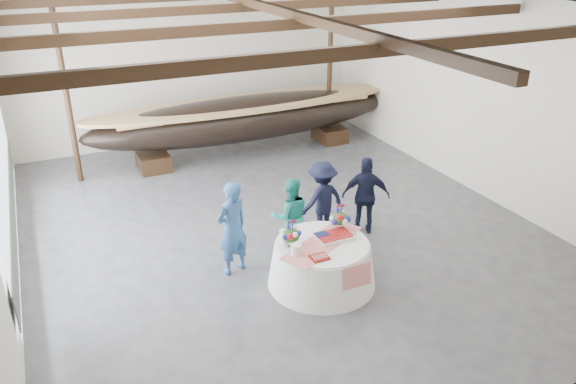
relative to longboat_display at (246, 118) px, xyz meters
name	(u,v)px	position (x,y,z in m)	size (l,w,h in m)	color
floor	(276,223)	(-0.95, -4.13, -1.04)	(10.00, 12.00, 0.01)	#3D3D42
wall_back	(190,63)	(-0.95, 1.87, 1.21)	(10.00, 0.02, 4.50)	silver
wall_front	(497,277)	(-0.95, -10.13, 1.21)	(10.00, 0.02, 4.50)	silver
wall_right	(473,94)	(4.05, -4.13, 1.21)	(0.02, 12.00, 4.50)	silver
ceiling	(273,2)	(-0.95, -4.13, 3.46)	(10.00, 12.00, 0.01)	white
pavilion_structure	(259,25)	(-0.95, -3.40, 2.96)	(9.80, 11.76, 4.50)	black
open_bay	(1,165)	(-5.90, -3.13, 0.78)	(0.03, 7.00, 3.20)	silver
longboat_display	(246,118)	(0.00, 0.00, 0.00)	(8.73, 1.75, 1.64)	black
banquet_table	(322,263)	(-1.11, -6.51, -0.64)	(1.89, 1.89, 0.81)	white
tabletop_items	(316,231)	(-1.14, -6.34, -0.08)	(1.80, 1.30, 0.40)	red
guest_woman_blue	(232,228)	(-2.38, -5.49, -0.16)	(0.65, 0.42, 1.77)	#2A5489
guest_woman_teal	(290,216)	(-1.15, -5.30, -0.28)	(0.75, 0.58, 1.54)	#1A8779
guest_man_left	(322,200)	(-0.30, -4.97, -0.25)	(1.03, 0.59, 1.60)	black
guest_man_right	(366,196)	(0.57, -5.22, -0.23)	(0.96, 0.40, 1.64)	black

